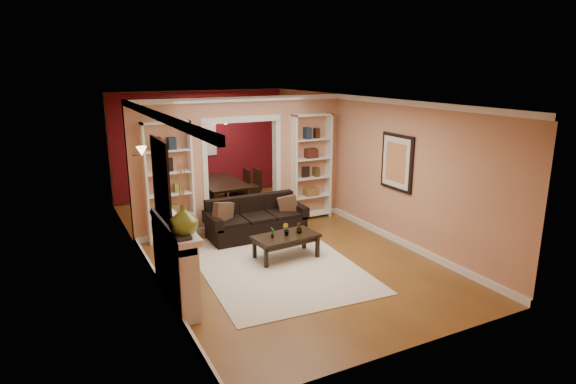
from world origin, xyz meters
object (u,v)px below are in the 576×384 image
coffee_table (286,247)px  bookshelf_right (311,167)px  fireplace (176,262)px  dining_table (222,194)px  bookshelf_left (169,182)px  sofa (256,218)px

coffee_table → bookshelf_right: (1.55, 1.84, 0.94)m
fireplace → dining_table: 4.85m
bookshelf_left → dining_table: size_ratio=1.32×
sofa → bookshelf_left: 1.81m
coffee_table → bookshelf_right: bearing=44.4°
bookshelf_left → sofa: bearing=-20.6°
coffee_table → fireplace: bearing=-167.5°
bookshelf_left → bookshelf_right: same height
bookshelf_left → dining_table: 2.58m
coffee_table → fireplace: (-2.09, -0.69, 0.37)m
bookshelf_right → fireplace: bearing=-145.2°
coffee_table → fireplace: size_ratio=0.66×
sofa → dining_table: (0.13, 2.36, -0.08)m
coffee_table → sofa: bearing=85.0°
sofa → bookshelf_right: size_ratio=0.85×
bookshelf_left → fireplace: size_ratio=1.35×
coffee_table → bookshelf_left: size_ratio=0.48×
fireplace → coffee_table: bearing=18.1°
sofa → fireplace: fireplace is taller
bookshelf_right → bookshelf_left: bearing=180.0°
fireplace → dining_table: fireplace is taller
bookshelf_right → dining_table: bearing=128.9°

